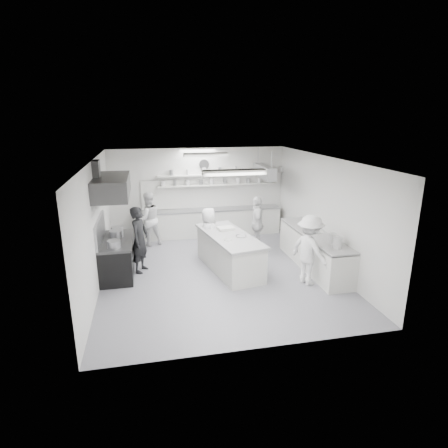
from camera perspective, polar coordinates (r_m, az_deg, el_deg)
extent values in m
cube|color=gray|center=(10.02, -0.94, -7.43)|extent=(6.00, 7.00, 0.02)
cube|color=white|center=(9.23, -1.03, 10.00)|extent=(6.00, 7.00, 0.02)
cube|color=silver|center=(12.88, -3.95, 4.97)|extent=(6.00, 0.04, 3.00)
cube|color=silver|center=(6.30, 5.12, -7.37)|extent=(6.00, 0.04, 3.00)
cube|color=silver|center=(9.44, -19.16, -0.12)|extent=(0.04, 7.00, 3.00)
cube|color=silver|center=(10.49, 15.34, 1.79)|extent=(0.04, 7.00, 3.00)
cube|color=black|center=(10.10, -16.09, -5.08)|extent=(0.80, 1.80, 0.90)
cube|color=#3C3C3D|center=(9.60, -16.98, 5.55)|extent=(0.85, 2.00, 0.50)
cube|color=silver|center=(12.88, -2.35, 0.23)|extent=(5.00, 0.60, 0.92)
cube|color=silver|center=(12.82, -0.78, 6.09)|extent=(4.20, 0.26, 0.04)
cube|color=silver|center=(12.76, -0.78, 7.64)|extent=(4.20, 0.26, 0.04)
cube|color=black|center=(12.76, -9.74, 4.43)|extent=(1.30, 0.04, 1.00)
cylinder|color=white|center=(12.72, -3.11, 9.17)|extent=(0.32, 0.05, 0.32)
cube|color=silver|center=(10.46, 13.70, -4.04)|extent=(0.74, 3.30, 0.94)
cube|color=#9A9B9F|center=(12.13, 6.21, 8.04)|extent=(0.30, 1.60, 0.40)
cube|color=silver|center=(7.49, 1.60, 7.98)|extent=(1.30, 0.25, 0.10)
cube|color=silver|center=(11.00, -2.83, 10.63)|extent=(1.30, 0.25, 0.10)
cube|color=silver|center=(10.02, 0.81, -4.49)|extent=(1.41, 2.67, 0.94)
cylinder|color=#9A9B9F|center=(10.12, -16.27, -1.59)|extent=(0.35, 0.35, 0.23)
imported|color=black|center=(10.00, -12.86, -2.37)|extent=(0.65, 0.77, 1.78)
imported|color=silver|center=(12.03, -11.59, 0.77)|extent=(1.01, 0.89, 1.74)
imported|color=silver|center=(10.65, -2.38, -1.52)|extent=(0.58, 0.80, 1.53)
imported|color=silver|center=(11.34, 5.08, 0.02)|extent=(0.65, 1.07, 1.71)
imported|color=silver|center=(9.28, 13.06, -3.94)|extent=(1.03, 1.30, 1.76)
imported|color=#9A9B9F|center=(9.74, 2.63, -2.00)|extent=(0.35, 0.35, 0.07)
imported|color=silver|center=(9.43, 0.57, -2.60)|extent=(0.28, 0.28, 0.07)
imported|color=silver|center=(10.40, 14.46, -1.33)|extent=(0.23, 0.23, 0.05)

